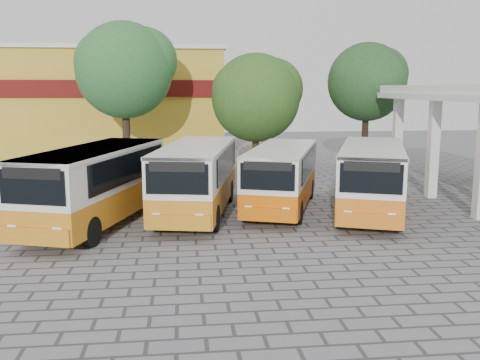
{
  "coord_description": "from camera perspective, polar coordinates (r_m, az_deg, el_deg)",
  "views": [
    {
      "loc": [
        -4.2,
        -18.21,
        5.3
      ],
      "look_at": [
        -1.8,
        3.48,
        1.5
      ],
      "focal_mm": 40.0,
      "sensor_mm": 36.0,
      "label": 1
    }
  ],
  "objects": [
    {
      "name": "tree_left",
      "position": [
        34.8,
        -12.13,
        11.7
      ],
      "size": [
        6.31,
        6.01,
        9.35
      ],
      "color": "#362718",
      "rests_on": "ground"
    },
    {
      "name": "tree_middle",
      "position": [
        32.91,
        1.8,
        9.07
      ],
      "size": [
        5.64,
        5.38,
        7.35
      ],
      "color": "#3E2F1A",
      "rests_on": "ground"
    },
    {
      "name": "bus_centre_right",
      "position": [
        23.34,
        4.51,
        0.69
      ],
      "size": [
        4.64,
        8.1,
        2.74
      ],
      "rotation": [
        0.0,
        0.0,
        -0.33
      ],
      "color": "#CB5700",
      "rests_on": "ground"
    },
    {
      "name": "bus_centre_left",
      "position": [
        22.35,
        -4.64,
        0.57
      ],
      "size": [
        4.0,
        8.51,
        2.93
      ],
      "rotation": [
        0.0,
        0.0,
        -0.19
      ],
      "color": "#C17513",
      "rests_on": "ground"
    },
    {
      "name": "tree_right",
      "position": [
        34.87,
        13.49,
        10.39
      ],
      "size": [
        5.13,
        4.89,
        8.06
      ],
      "color": "black",
      "rests_on": "ground"
    },
    {
      "name": "bus_far_right",
      "position": [
        23.06,
        13.86,
        0.55
      ],
      "size": [
        5.09,
        8.59,
        2.9
      ],
      "rotation": [
        0.0,
        0.0,
        -0.36
      ],
      "color": "#C76511",
      "rests_on": "ground"
    },
    {
      "name": "bus_far_left",
      "position": [
        21.24,
        -15.14,
        -0.12
      ],
      "size": [
        4.98,
        8.87,
        3.01
      ],
      "rotation": [
        0.0,
        0.0,
        -0.31
      ],
      "color": "#C47514",
      "rests_on": "ground"
    },
    {
      "name": "ground",
      "position": [
        19.42,
        6.45,
        -6.02
      ],
      "size": [
        90.0,
        90.0,
        0.0
      ],
      "primitive_type": "plane",
      "color": "slate",
      "rests_on": "ground"
    },
    {
      "name": "shophouse_block",
      "position": [
        44.73,
        -15.22,
        8.08
      ],
      "size": [
        20.4,
        10.4,
        8.3
      ],
      "color": "gold",
      "rests_on": "ground"
    }
  ]
}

